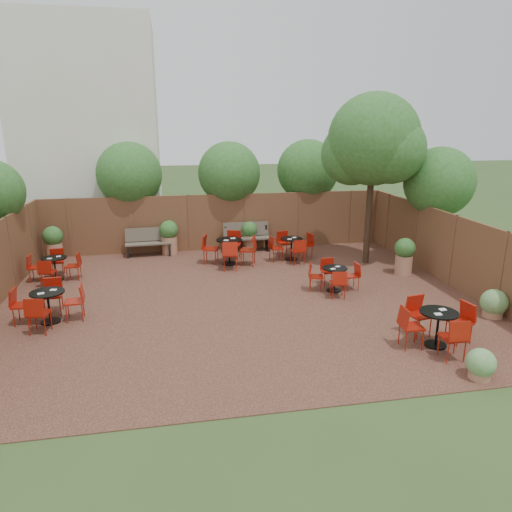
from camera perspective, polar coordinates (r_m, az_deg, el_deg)
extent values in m
plane|color=#354F23|center=(12.14, -2.08, -5.31)|extent=(80.00, 80.00, 0.00)
cube|color=#391F17|center=(12.14, -2.08, -5.27)|extent=(12.00, 10.00, 0.02)
cube|color=brown|center=(16.63, -4.67, 4.13)|extent=(12.00, 0.08, 2.00)
cube|color=brown|center=(13.97, 23.01, 0.57)|extent=(0.08, 10.00, 2.00)
cube|color=silver|center=(19.41, -19.60, 13.92)|extent=(5.00, 4.00, 8.00)
sphere|color=#265A1D|center=(17.04, -15.28, 9.62)|extent=(2.26, 2.26, 2.26)
sphere|color=#265A1D|center=(17.02, -3.31, 10.13)|extent=(2.24, 2.24, 2.24)
sphere|color=#265A1D|center=(17.83, 6.37, 10.39)|extent=(2.30, 2.30, 2.30)
sphere|color=#265A1D|center=(15.65, 21.55, 8.44)|extent=(2.16, 2.16, 2.16)
cylinder|color=black|center=(15.16, 13.77, 6.71)|extent=(0.21, 0.21, 4.12)
sphere|color=#265A1D|center=(14.98, 14.25, 13.71)|extent=(2.80, 2.80, 2.80)
sphere|color=#265A1D|center=(15.18, 11.74, 12.17)|extent=(1.96, 1.96, 1.96)
sphere|color=#265A1D|center=(14.81, 16.26, 12.42)|extent=(2.04, 2.04, 2.04)
cube|color=brown|center=(16.26, -13.07, 1.52)|extent=(1.55, 0.56, 0.05)
cube|color=brown|center=(16.39, -13.11, 2.63)|extent=(1.53, 0.21, 0.46)
cube|color=black|center=(16.36, -15.44, 0.60)|extent=(0.09, 0.46, 0.41)
cube|color=black|center=(16.29, -10.59, 0.85)|extent=(0.09, 0.46, 0.41)
cube|color=brown|center=(16.43, -1.12, 2.20)|extent=(1.63, 0.51, 0.05)
cube|color=brown|center=(16.57, -1.25, 3.36)|extent=(1.63, 0.14, 0.49)
cube|color=black|center=(16.39, -3.66, 1.23)|extent=(0.07, 0.49, 0.43)
cube|color=black|center=(16.63, 1.40, 1.47)|extent=(0.07, 0.49, 0.43)
cylinder|color=black|center=(15.57, 4.33, -0.36)|extent=(0.43, 0.43, 0.03)
cylinder|color=black|center=(15.47, 4.35, 0.86)|extent=(0.05, 0.05, 0.68)
cylinder|color=black|center=(15.39, 4.38, 2.12)|extent=(0.74, 0.74, 0.03)
cube|color=white|center=(15.48, 4.73, 2.29)|extent=(0.16, 0.13, 0.01)
cube|color=white|center=(15.25, 4.14, 2.08)|extent=(0.16, 0.13, 0.01)
cylinder|color=black|center=(14.69, -23.27, -2.69)|extent=(0.40, 0.40, 0.03)
cylinder|color=black|center=(14.59, -23.41, -1.47)|extent=(0.05, 0.05, 0.64)
cylinder|color=black|center=(14.50, -23.55, -0.22)|extent=(0.70, 0.70, 0.03)
cube|color=white|center=(14.54, -23.08, -0.04)|extent=(0.13, 0.09, 0.01)
cube|color=white|center=(14.42, -24.01, -0.28)|extent=(0.13, 0.09, 0.01)
cylinder|color=black|center=(12.82, 9.50, -4.19)|extent=(0.39, 0.39, 0.03)
cylinder|color=black|center=(12.72, 9.57, -2.86)|extent=(0.04, 0.04, 0.62)
cylinder|color=black|center=(12.62, 9.63, -1.48)|extent=(0.68, 0.68, 0.03)
cube|color=white|center=(12.71, 9.98, -1.27)|extent=(0.13, 0.10, 0.01)
cube|color=white|center=(12.49, 9.42, -1.56)|extent=(0.13, 0.10, 0.01)
cylinder|color=black|center=(15.04, -3.26, -0.93)|extent=(0.48, 0.48, 0.03)
cylinder|color=black|center=(14.93, -3.29, 0.51)|extent=(0.06, 0.06, 0.77)
cylinder|color=black|center=(14.83, -3.31, 1.98)|extent=(0.84, 0.84, 0.03)
cube|color=white|center=(14.92, -2.85, 2.18)|extent=(0.17, 0.14, 0.02)
cube|color=white|center=(14.68, -3.67, 1.93)|extent=(0.17, 0.14, 0.02)
cylinder|color=black|center=(11.74, -23.86, -7.35)|extent=(0.44, 0.44, 0.03)
cylinder|color=black|center=(11.61, -24.05, -5.75)|extent=(0.05, 0.05, 0.70)
cylinder|color=black|center=(11.49, -24.26, -4.09)|extent=(0.76, 0.76, 0.03)
cube|color=white|center=(11.53, -23.60, -3.83)|extent=(0.15, 0.11, 0.01)
cube|color=white|center=(11.40, -24.89, -4.20)|extent=(0.15, 0.11, 0.01)
cylinder|color=black|center=(10.37, 21.15, -10.13)|extent=(0.44, 0.44, 0.03)
cylinder|color=black|center=(10.23, 21.35, -8.33)|extent=(0.05, 0.05, 0.70)
cylinder|color=black|center=(10.09, 21.56, -6.46)|extent=(0.76, 0.76, 0.03)
cube|color=white|center=(10.21, 21.92, -6.11)|extent=(0.15, 0.11, 0.02)
cube|color=white|center=(9.94, 21.44, -6.66)|extent=(0.15, 0.11, 0.02)
cylinder|color=#9A684D|center=(16.41, -10.56, 1.33)|extent=(0.53, 0.53, 0.61)
sphere|color=#265A1D|center=(16.29, -10.66, 3.19)|extent=(0.64, 0.64, 0.64)
cylinder|color=#9A684D|center=(16.64, -0.83, 1.67)|extent=(0.47, 0.47, 0.54)
sphere|color=#265A1D|center=(16.53, -0.84, 3.28)|extent=(0.56, 0.56, 0.56)
cylinder|color=#9A684D|center=(16.65, -23.47, 0.45)|extent=(0.53, 0.53, 0.61)
sphere|color=#265A1D|center=(16.52, -23.68, 2.27)|extent=(0.64, 0.64, 0.64)
cylinder|color=#9A684D|center=(14.66, 17.64, -1.02)|extent=(0.50, 0.50, 0.58)
sphere|color=#265A1D|center=(14.52, 17.81, 0.93)|extent=(0.60, 0.60, 0.60)
cylinder|color=#9A684D|center=(9.45, 25.71, -12.86)|extent=(0.38, 0.38, 0.17)
sphere|color=#588947|center=(9.35, 25.87, -11.70)|extent=(0.52, 0.52, 0.52)
cylinder|color=#9A684D|center=(12.34, 27.03, -6.19)|extent=(0.45, 0.45, 0.21)
sphere|color=#588947|center=(12.25, 27.18, -5.07)|extent=(0.62, 0.62, 0.62)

